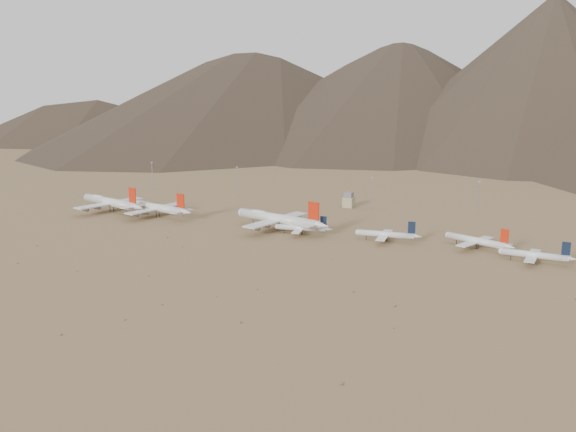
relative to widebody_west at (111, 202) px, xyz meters
The scene contains 15 objects.
ground 127.51m from the widebody_west, 10.03° to the right, with size 3000.00×3000.00×0.00m, color #97784E.
mountain_ridge 898.12m from the widebody_west, 81.87° to the left, with size 4400.00×1000.00×300.00m.
widebody_west is the anchor object (origin of this frame).
widebody_centre 41.94m from the widebody_west, ahead, with size 66.34×51.81×19.86m.
widebody_east 141.39m from the widebody_west, ahead, with size 75.25×58.88×22.57m.
narrowbody_a 161.05m from the widebody_west, ahead, with size 38.35×28.13×12.82m.
narrowbody_b 216.44m from the widebody_west, ahead, with size 41.80×30.36×13.84m.
narrowbody_c 270.82m from the widebody_west, ahead, with size 44.34×33.14×15.30m.
narrowbody_d 304.55m from the widebody_west, ahead, with size 41.63×29.72×13.74m.
control_tower 183.60m from the widebody_west, 32.20° to the left, with size 8.00×8.00×12.00m.
mast_far_west 95.58m from the widebody_west, 109.40° to the left, with size 2.00×0.60×25.70m.
mast_west 112.10m from the widebody_west, 62.07° to the left, with size 2.00×0.60×25.70m.
mast_centre 199.55m from the widebody_west, 28.46° to the left, with size 2.00×0.60×25.70m.
mast_east 276.51m from the widebody_west, 24.45° to the left, with size 2.00×0.60×25.70m.
desert_scrub 167.34m from the widebody_west, 45.46° to the right, with size 449.15×164.15×0.79m.
Camera 1 is at (210.38, -343.88, 100.69)m, focal length 40.00 mm.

